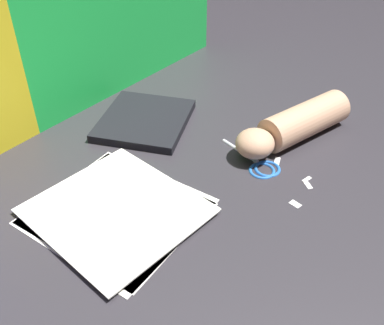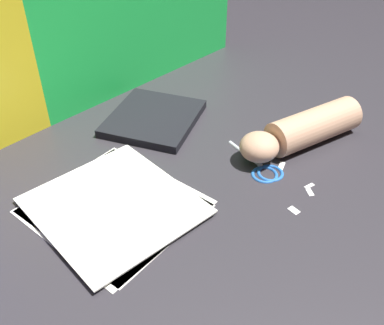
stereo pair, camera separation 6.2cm
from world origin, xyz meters
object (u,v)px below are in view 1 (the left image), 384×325
(paper_stack, at_px, (117,211))
(scissors, at_px, (259,162))
(book_closed, at_px, (145,120))
(hand_forearm, at_px, (294,125))

(paper_stack, distance_m, scissors, 0.32)
(book_closed, bearing_deg, paper_stack, -145.85)
(book_closed, bearing_deg, hand_forearm, -62.06)
(book_closed, relative_size, hand_forearm, 0.88)
(book_closed, distance_m, hand_forearm, 0.36)
(paper_stack, distance_m, hand_forearm, 0.45)
(scissors, height_order, hand_forearm, hand_forearm)
(book_closed, xyz_separation_m, hand_forearm, (0.17, -0.31, 0.03))
(book_closed, bearing_deg, scissors, -82.75)
(scissors, xyz_separation_m, hand_forearm, (0.13, -0.01, 0.04))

